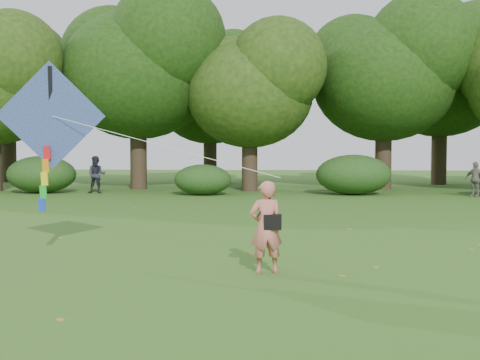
# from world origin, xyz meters

# --- Properties ---
(ground) EXTENTS (100.00, 100.00, 0.00)m
(ground) POSITION_xyz_m (0.00, 0.00, 0.00)
(ground) COLOR #265114
(ground) RESTS_ON ground
(man_kite_flyer) EXTENTS (0.67, 0.54, 1.60)m
(man_kite_flyer) POSITION_xyz_m (-0.43, -0.18, 0.80)
(man_kite_flyer) COLOR #CA6C5F
(man_kite_flyer) RESTS_ON ground
(bystander_left) EXTENTS (0.98, 0.82, 1.80)m
(bystander_left) POSITION_xyz_m (-9.23, 17.69, 0.90)
(bystander_left) COLOR #282734
(bystander_left) RESTS_ON ground
(bystander_right) EXTENTS (0.94, 0.90, 1.58)m
(bystander_right) POSITION_xyz_m (8.27, 17.03, 0.79)
(bystander_right) COLOR slate
(bystander_right) RESTS_ON ground
(crossbody_bag) EXTENTS (0.43, 0.20, 0.67)m
(crossbody_bag) POSITION_xyz_m (-0.32, -0.21, 0.91)
(crossbody_bag) COLOR black
(crossbody_bag) RESTS_ON ground
(flying_kite) EXTENTS (5.56, 1.48, 2.94)m
(flying_kite) POSITION_xyz_m (-4.69, 1.01, 2.74)
(flying_kite) COLOR #24549F
(flying_kite) RESTS_ON ground
(tree_line) EXTENTS (54.70, 15.30, 9.48)m
(tree_line) POSITION_xyz_m (1.67, 22.88, 5.60)
(tree_line) COLOR #3A2D1E
(tree_line) RESTS_ON ground
(shrub_band) EXTENTS (39.15, 3.22, 1.88)m
(shrub_band) POSITION_xyz_m (-0.72, 17.60, 0.86)
(shrub_band) COLOR #264919
(shrub_band) RESTS_ON ground
(fallen_leaves) EXTENTS (10.04, 14.41, 0.01)m
(fallen_leaves) POSITION_xyz_m (0.01, 3.10, 0.01)
(fallen_leaves) COLOR olive
(fallen_leaves) RESTS_ON ground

